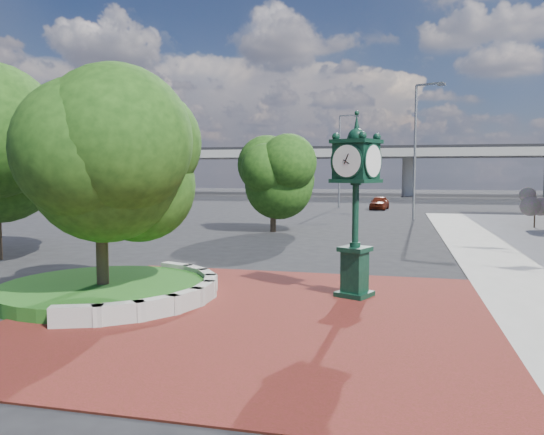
{
  "coord_description": "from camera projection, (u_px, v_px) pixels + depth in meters",
  "views": [
    {
      "loc": [
        3.56,
        -14.05,
        3.76
      ],
      "look_at": [
        -0.14,
        1.5,
        2.36
      ],
      "focal_mm": 35.0,
      "sensor_mm": 36.0,
      "label": 1
    }
  ],
  "objects": [
    {
      "name": "ground",
      "position": [
        264.0,
        307.0,
        14.77
      ],
      "size": [
        200.0,
        200.0,
        0.0
      ],
      "primitive_type": "plane",
      "color": "black",
      "rests_on": "ground"
    },
    {
      "name": "plaza",
      "position": [
        255.0,
        315.0,
        13.8
      ],
      "size": [
        12.0,
        12.0,
        0.04
      ],
      "primitive_type": "cube",
      "color": "#5E2216",
      "rests_on": "ground"
    },
    {
      "name": "planter_wall",
      "position": [
        174.0,
        292.0,
        15.37
      ],
      "size": [
        2.96,
        6.77,
        0.54
      ],
      "color": "#9E9B93",
      "rests_on": "ground"
    },
    {
      "name": "grass_bed",
      "position": [
        103.0,
        290.0,
        15.9
      ],
      "size": [
        6.1,
        6.1,
        0.4
      ],
      "primitive_type": "cylinder",
      "color": "#184C15",
      "rests_on": "ground"
    },
    {
      "name": "overpass",
      "position": [
        374.0,
        153.0,
        82.09
      ],
      "size": [
        90.0,
        12.0,
        7.5
      ],
      "color": "#9E9B93",
      "rests_on": "ground"
    },
    {
      "name": "tree_planter",
      "position": [
        100.0,
        173.0,
        15.6
      ],
      "size": [
        5.2,
        5.2,
        6.33
      ],
      "color": "#38281C",
      "rests_on": "ground"
    },
    {
      "name": "tree_street",
      "position": [
        273.0,
        180.0,
        32.85
      ],
      "size": [
        4.4,
        4.4,
        5.45
      ],
      "color": "#38281C",
      "rests_on": "ground"
    },
    {
      "name": "post_clock",
      "position": [
        356.0,
        198.0,
        15.58
      ],
      "size": [
        1.42,
        1.42,
        5.42
      ],
      "color": "black",
      "rests_on": "ground"
    },
    {
      "name": "parked_car",
      "position": [
        379.0,
        203.0,
        52.6
      ],
      "size": [
        2.03,
        4.07,
        1.33
      ],
      "primitive_type": "imported",
      "rotation": [
        0.0,
        0.0,
        -0.12
      ],
      "color": "#571A0C",
      "rests_on": "ground"
    },
    {
      "name": "street_lamp_near",
      "position": [
        418.0,
        141.0,
        40.76
      ],
      "size": [
        2.2,
        1.13,
        10.4
      ],
      "color": "slate",
      "rests_on": "ground"
    },
    {
      "name": "street_lamp_far",
      "position": [
        342.0,
        154.0,
        54.87
      ],
      "size": [
        2.12,
        0.65,
        9.55
      ],
      "color": "slate",
      "rests_on": "ground"
    },
    {
      "name": "shrub_far",
      "position": [
        535.0,
        204.0,
        35.0
      ],
      "size": [
        1.2,
        1.2,
        2.2
      ],
      "color": "#38281C",
      "rests_on": "ground"
    }
  ]
}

